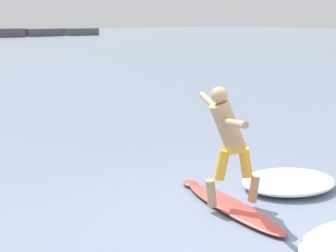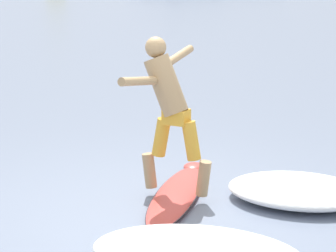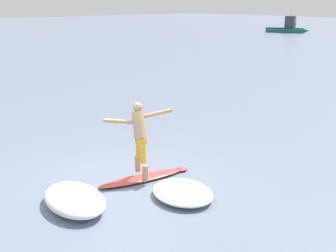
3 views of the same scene
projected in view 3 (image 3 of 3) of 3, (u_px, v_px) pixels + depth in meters
ground_plane at (127, 181)px, 10.76m from camera, size 200.00×200.00×0.00m
surfboard at (143, 178)px, 10.80m from camera, size 0.80×2.38×0.23m
surfer at (140, 133)px, 10.60m from camera, size 0.97×1.52×1.70m
small_boat_offshore at (287, 28)px, 59.50m from camera, size 5.35×3.36×2.97m
wave_foam_at_tail at (183, 192)px, 9.82m from camera, size 1.86×1.64×0.23m
wave_foam_at_nose at (74, 199)px, 9.34m from camera, size 2.07×1.48×0.34m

